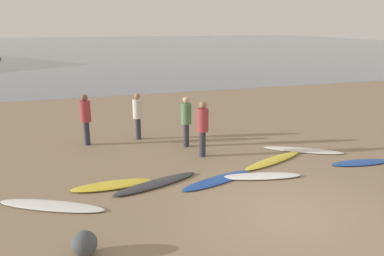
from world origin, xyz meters
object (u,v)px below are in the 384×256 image
at_px(person_0, 86,115).
at_px(surfboard_1, 112,185).
at_px(surfboard_7, 361,162).
at_px(person_3, 138,112).
at_px(surfboard_3, 217,180).
at_px(person_1, 186,118).
at_px(surfboard_2, 156,183).
at_px(surfboard_5, 273,160).
at_px(surfboard_4, 261,176).
at_px(surfboard_0, 51,206).
at_px(beach_rock_near, 84,243).
at_px(person_2, 203,124).
at_px(surfboard_6, 303,150).

bearing_deg(person_0, surfboard_1, -88.67).
bearing_deg(surfboard_7, person_3, 148.00).
xyz_separation_m(surfboard_3, person_1, (0.13, 3.19, 1.01)).
height_order(surfboard_1, surfboard_2, surfboard_1).
relative_size(surfboard_1, surfboard_5, 0.82).
relative_size(surfboard_1, surfboard_4, 0.93).
bearing_deg(surfboard_0, beach_rock_near, -45.73).
bearing_deg(surfboard_1, person_2, 25.04).
bearing_deg(person_2, surfboard_0, -91.18).
xyz_separation_m(surfboard_4, person_0, (-4.38, 4.61, 1.02)).
xyz_separation_m(surfboard_0, surfboard_7, (8.95, 0.08, -0.01)).
bearing_deg(person_1, person_3, 84.53).
relative_size(surfboard_1, person_0, 1.16).
relative_size(person_1, beach_rock_near, 3.70).
height_order(surfboard_5, beach_rock_near, beach_rock_near).
bearing_deg(surfboard_2, surfboard_7, -22.79).
height_order(surfboard_1, person_1, person_1).
relative_size(surfboard_5, person_0, 1.43).
height_order(surfboard_2, surfboard_3, surfboard_2).
distance_m(surfboard_3, surfboard_6, 3.97).
relative_size(surfboard_3, person_1, 1.32).
height_order(surfboard_1, surfboard_3, surfboard_1).
xyz_separation_m(surfboard_0, surfboard_1, (1.49, 0.73, 0.01)).
relative_size(surfboard_6, person_2, 1.45).
height_order(surfboard_2, person_2, person_2).
bearing_deg(beach_rock_near, surfboard_6, 28.05).
bearing_deg(surfboard_0, person_0, 104.90).
bearing_deg(person_0, person_1, -25.41).
bearing_deg(person_2, person_3, -175.16).
height_order(surfboard_5, person_1, person_1).
xyz_separation_m(surfboard_4, surfboard_7, (3.44, 0.03, -0.01)).
height_order(surfboard_3, person_3, person_3).
relative_size(person_0, person_1, 1.03).
distance_m(surfboard_4, person_2, 2.59).
bearing_deg(surfboard_6, surfboard_2, -134.91).
bearing_deg(beach_rock_near, person_3, 71.58).
bearing_deg(surfboard_6, person_2, -157.12).
bearing_deg(surfboard_4, person_1, 122.24).
relative_size(surfboard_1, surfboard_3, 0.90).
relative_size(surfboard_1, person_1, 1.20).
distance_m(surfboard_0, person_0, 4.90).
distance_m(surfboard_2, person_3, 4.42).
xyz_separation_m(surfboard_4, person_2, (-0.94, 2.19, 1.02)).
height_order(surfboard_1, surfboard_7, surfboard_1).
height_order(surfboard_0, surfboard_7, surfboard_0).
bearing_deg(person_3, surfboard_7, -171.73).
xyz_separation_m(surfboard_0, person_2, (4.56, 2.24, 1.03)).
height_order(surfboard_1, surfboard_5, surfboard_1).
xyz_separation_m(surfboard_1, surfboard_4, (4.02, -0.68, -0.00)).
relative_size(surfboard_5, beach_rock_near, 5.41).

